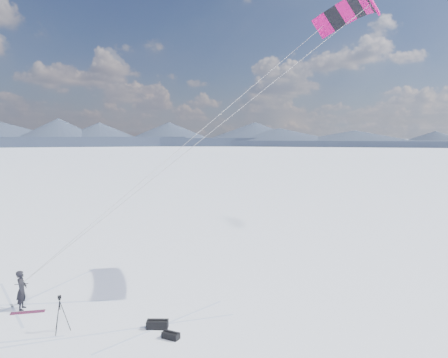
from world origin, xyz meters
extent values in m
plane|color=white|center=(0.00, 0.00, 0.00)|extent=(1800.00, 1800.00, 0.00)
cube|color=#1B2033|center=(132.93, 291.08, 2.01)|extent=(155.14, 103.25, 4.02)
cone|color=#1B2033|center=(132.93, 291.08, 4.02)|extent=(84.80, 84.80, 8.00)
cube|color=#1B2033|center=(45.54, 316.74, 2.01)|extent=(154.88, 65.89, 4.02)
cone|color=#1B2033|center=(45.54, 316.74, 4.02)|extent=(72.46, 72.46, 8.00)
cube|color=#1B2033|center=(-45.54, 316.74, 2.01)|extent=(154.88, 65.89, 4.02)
cone|color=#1B2033|center=(-45.54, 316.74, 4.02)|extent=(72.46, 72.46, 8.00)
cube|color=#AAB8D4|center=(-1.60, 0.60, 0.00)|extent=(6.45, 7.79, 0.01)
cube|color=#AAB8D4|center=(0.10, 2.90, 0.00)|extent=(11.66, 3.07, 0.01)
cube|color=#AAB8D4|center=(3.50, -0.50, 0.00)|extent=(6.52, 4.83, 0.01)
imported|color=black|center=(-2.71, 2.84, 0.00)|extent=(0.42, 0.63, 1.72)
cube|color=maroon|center=(-2.37, 2.40, 0.02)|extent=(1.39, 0.36, 0.04)
cylinder|color=black|center=(-0.39, 0.31, 0.62)|extent=(0.39, 0.10, 1.24)
cylinder|color=black|center=(-0.69, 0.41, 0.62)|extent=(0.28, 0.32, 1.24)
cylinder|color=black|center=(-0.63, 0.10, 0.62)|extent=(0.15, 0.38, 1.24)
cylinder|color=black|center=(-0.57, 0.27, 1.06)|extent=(0.04, 0.04, 0.36)
cube|color=black|center=(-0.57, 0.27, 1.30)|extent=(0.08, 0.08, 0.05)
cube|color=black|center=(-0.57, 0.27, 1.39)|extent=(0.15, 0.11, 0.10)
cylinder|color=black|center=(-0.57, 0.36, 1.39)|extent=(0.07, 0.10, 0.07)
cube|color=black|center=(3.12, 0.04, 0.16)|extent=(0.89, 0.52, 0.31)
cylinder|color=black|center=(3.12, 0.04, 0.33)|extent=(0.80, 0.20, 0.08)
cube|color=black|center=(3.61, -0.93, 0.12)|extent=(0.71, 0.63, 0.24)
cylinder|color=black|center=(3.61, -0.93, 0.26)|extent=(0.55, 0.41, 0.07)
cube|color=#C2035E|center=(13.16, 2.95, 13.66)|extent=(1.13, 0.84, 1.33)
cube|color=black|center=(13.40, 3.65, 13.93)|extent=(0.99, 0.92, 1.23)
cube|color=#C2035E|center=(13.49, 4.43, 14.10)|extent=(0.85, 0.94, 1.12)
cube|color=black|center=(13.45, 5.25, 14.15)|extent=(0.94, 0.94, 1.01)
cube|color=#C2035E|center=(13.25, 6.04, 14.10)|extent=(1.08, 0.92, 1.12)
cube|color=black|center=(12.93, 6.76, 13.93)|extent=(1.20, 0.85, 1.23)
cube|color=#C2035E|center=(12.50, 7.36, 13.66)|extent=(1.30, 0.74, 1.33)
cylinder|color=gray|center=(5.22, 2.89, 7.39)|extent=(15.88, 0.13, 12.54)
cylinder|color=gray|center=(4.90, 5.10, 7.39)|extent=(15.22, 4.55, 12.54)
cylinder|color=black|center=(-2.71, 2.84, 1.13)|extent=(0.55, 0.11, 0.03)
camera|label=1|loc=(3.24, -16.63, 7.53)|focal=35.00mm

